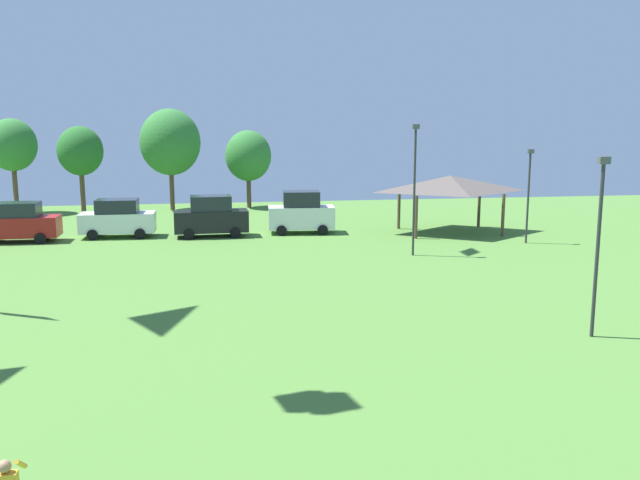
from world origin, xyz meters
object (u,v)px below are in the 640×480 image
(parked_car_leftmost, at_px, (16,223))
(treeline_tree_2, at_px, (170,142))
(treeline_tree_3, at_px, (248,156))
(parked_car_rightmost_in_row, at_px, (301,213))
(treeline_tree_0, at_px, (12,145))
(light_post_2, at_px, (529,190))
(light_post_0, at_px, (414,183))
(treeline_tree_1, at_px, (80,151))
(park_pavilion, at_px, (450,184))
(parked_car_second_from_left, at_px, (118,218))
(parked_car_third_from_left, at_px, (211,217))
(light_post_1, at_px, (599,236))

(parked_car_leftmost, bearing_deg, treeline_tree_2, 58.78)
(parked_car_leftmost, distance_m, treeline_tree_3, 20.28)
(parked_car_rightmost_in_row, bearing_deg, treeline_tree_0, 152.29)
(treeline_tree_3, bearing_deg, light_post_2, -52.05)
(light_post_0, bearing_deg, treeline_tree_1, 134.72)
(park_pavilion, height_order, light_post_0, light_post_0)
(parked_car_leftmost, height_order, light_post_2, light_post_2)
(parked_car_rightmost_in_row, bearing_deg, light_post_2, -19.96)
(light_post_0, xyz_separation_m, light_post_2, (7.53, 2.49, -0.72))
(treeline_tree_0, bearing_deg, parked_car_rightmost_in_row, -32.09)
(parked_car_leftmost, xyz_separation_m, parked_car_second_from_left, (5.59, 0.88, -0.00))
(parked_car_leftmost, height_order, park_pavilion, park_pavilion)
(parked_car_second_from_left, height_order, parked_car_third_from_left, parked_car_third_from_left)
(treeline_tree_2, distance_m, treeline_tree_3, 6.24)
(light_post_1, bearing_deg, parked_car_leftmost, 137.29)
(park_pavilion, xyz_separation_m, light_post_0, (-4.44, -6.89, 0.72))
(treeline_tree_2, bearing_deg, parked_car_rightmost_in_row, -56.14)
(park_pavilion, relative_size, treeline_tree_3, 1.14)
(treeline_tree_3, bearing_deg, light_post_0, -71.19)
(parked_car_third_from_left, bearing_deg, parked_car_leftmost, 178.63)
(light_post_0, bearing_deg, parked_car_second_from_left, 152.49)
(parked_car_leftmost, xyz_separation_m, treeline_tree_0, (-3.51, 13.34, 4.02))
(parked_car_second_from_left, height_order, park_pavilion, park_pavilion)
(parked_car_third_from_left, xyz_separation_m, treeline_tree_1, (-9.71, 12.71, 3.48))
(light_post_0, bearing_deg, treeline_tree_3, 108.81)
(parked_car_leftmost, height_order, parked_car_third_from_left, parked_car_third_from_left)
(parked_car_leftmost, xyz_separation_m, light_post_0, (21.60, -7.46, 2.65))
(parked_car_rightmost_in_row, bearing_deg, light_post_0, -54.76)
(parked_car_third_from_left, height_order, treeline_tree_0, treeline_tree_0)
(parked_car_rightmost_in_row, bearing_deg, parked_car_third_from_left, -170.70)
(parked_car_leftmost, xyz_separation_m, park_pavilion, (26.04, -0.57, 1.93))
(parked_car_third_from_left, bearing_deg, treeline_tree_0, 135.95)
(parked_car_leftmost, xyz_separation_m, parked_car_rightmost_in_row, (16.76, 0.63, 0.14))
(parked_car_leftmost, bearing_deg, light_post_0, -19.10)
(parked_car_rightmost_in_row, distance_m, treeline_tree_1, 19.88)
(parked_car_rightmost_in_row, relative_size, treeline_tree_1, 0.64)
(light_post_2, height_order, treeline_tree_3, treeline_tree_3)
(parked_car_second_from_left, relative_size, treeline_tree_1, 0.67)
(parked_car_rightmost_in_row, bearing_deg, parked_car_leftmost, -173.48)
(parked_car_third_from_left, xyz_separation_m, treeline_tree_2, (-3.03, 13.32, 4.11))
(parked_car_leftmost, relative_size, parked_car_third_from_left, 1.06)
(treeline_tree_1, bearing_deg, parked_car_rightmost_in_row, -38.66)
(parked_car_rightmost_in_row, distance_m, park_pavilion, 9.52)
(light_post_1, relative_size, light_post_2, 1.08)
(park_pavilion, xyz_separation_m, treeline_tree_0, (-29.55, 13.91, 2.09))
(parked_car_second_from_left, bearing_deg, parked_car_rightmost_in_row, -0.78)
(parked_car_third_from_left, xyz_separation_m, light_post_2, (17.95, -5.11, 1.86))
(light_post_0, distance_m, light_post_2, 7.96)
(treeline_tree_0, height_order, treeline_tree_1, treeline_tree_0)
(parked_car_leftmost, distance_m, light_post_0, 23.00)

